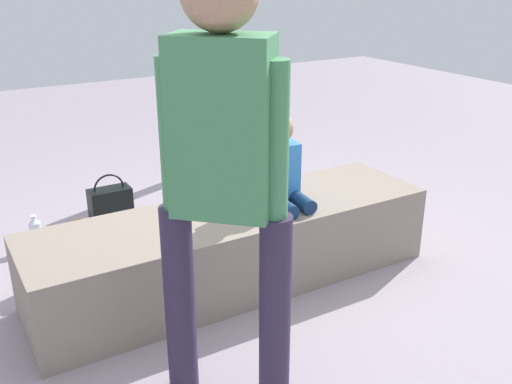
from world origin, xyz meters
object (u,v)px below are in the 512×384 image
adult_standing (223,157)px  party_cup_red (194,222)px  child_seated (280,165)px  handbag_black_leather (111,205)px  cake_box_white (306,194)px  cake_plate (231,207)px  gift_bag (230,178)px  handbag_brown_canvas (83,256)px  water_bottle_near_gift (36,233)px

adult_standing → party_cup_red: 1.78m
child_seated → handbag_black_leather: bearing=118.1°
party_cup_red → cake_box_white: size_ratio=0.36×
cake_plate → gift_bag: 1.28m
handbag_black_leather → cake_box_white: bearing=-15.7°
child_seated → cake_plate: 0.33m
handbag_brown_canvas → cake_plate: bearing=-34.4°
child_seated → cake_box_white: 1.16m
cake_plate → gift_bag: (0.58, 1.10, -0.30)m
handbag_black_leather → handbag_brown_canvas: 0.69m
party_cup_red → cake_box_white: bearing=0.8°
water_bottle_near_gift → party_cup_red: bearing=-16.6°
adult_standing → party_cup_red: bearing=70.3°
cake_box_white → handbag_brown_canvas: (-1.63, -0.24, 0.06)m
child_seated → adult_standing: (-0.69, -0.71, 0.36)m
cake_plate → cake_box_white: size_ratio=0.70×
adult_standing → cake_box_white: size_ratio=5.05×
adult_standing → handbag_black_leather: bearing=86.8°
water_bottle_near_gift → handbag_black_leather: (0.49, 0.11, 0.03)m
child_seated → water_bottle_near_gift: (-1.08, 0.99, -0.53)m
adult_standing → handbag_black_leather: (0.10, 1.81, -0.85)m
cake_box_white → handbag_black_leather: bearing=164.3°
adult_standing → water_bottle_near_gift: 1.96m
gift_bag → party_cup_red: 0.66m
child_seated → cake_box_white: (0.70, 0.74, -0.56)m
adult_standing → water_bottle_near_gift: (-0.39, 1.70, -0.89)m
cake_box_white → gift_bag: bearing=132.6°
cake_box_white → handbag_brown_canvas: 1.64m
handbag_black_leather → child_seated: bearing=-61.9°
cake_plate → gift_bag: cake_plate is taller
cake_plate → handbag_brown_canvas: 0.86m
gift_bag → handbag_black_leather: handbag_black_leather is taller
cake_plate → water_bottle_near_gift: size_ratio=1.10×
child_seated → gift_bag: (0.32, 1.15, -0.49)m
gift_bag → party_cup_red: gift_bag is taller
water_bottle_near_gift → cake_plate: bearing=-49.4°
adult_standing → handbag_black_leather: 2.00m
water_bottle_near_gift → handbag_black_leather: size_ratio=0.60×
child_seated → handbag_black_leather: child_seated is taller
party_cup_red → water_bottle_near_gift: bearing=163.4°
water_bottle_near_gift → adult_standing: bearing=-77.1°
water_bottle_near_gift → cake_box_white: size_ratio=0.63×
adult_standing → handbag_brown_canvas: bearing=101.2°
gift_bag → party_cup_red: bearing=-139.3°
handbag_black_leather → handbag_brown_canvas: (-0.34, -0.60, -0.00)m
child_seated → cake_box_white: bearing=46.4°
child_seated → cake_box_white: size_ratio=1.50×
cake_box_white → handbag_brown_canvas: bearing=-171.6°
adult_standing → cake_plate: size_ratio=7.23×
party_cup_red → cake_box_white: cake_box_white is taller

